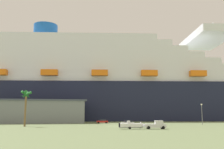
{
  "coord_description": "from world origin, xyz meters",
  "views": [
    {
      "loc": [
        -13.58,
        -82.05,
        4.21
      ],
      "look_at": [
        4.22,
        33.17,
        21.58
      ],
      "focal_mm": 41.26,
      "sensor_mm": 36.0,
      "label": 1
    }
  ],
  "objects_px": {
    "pickup_truck": "(156,125)",
    "palm_tree": "(26,98)",
    "small_boat_on_trailer": "(133,125)",
    "cruise_ship": "(97,88)",
    "parked_car_red_hatchback": "(103,121)",
    "street_lamp": "(202,111)",
    "parked_car_silver_sedan": "(128,123)"
  },
  "relations": [
    {
      "from": "palm_tree",
      "to": "street_lamp",
      "type": "height_order",
      "value": "palm_tree"
    },
    {
      "from": "cruise_ship",
      "to": "pickup_truck",
      "type": "relative_size",
      "value": 43.76
    },
    {
      "from": "cruise_ship",
      "to": "pickup_truck",
      "type": "bearing_deg",
      "value": -84.14
    },
    {
      "from": "pickup_truck",
      "to": "palm_tree",
      "type": "height_order",
      "value": "palm_tree"
    },
    {
      "from": "parked_car_red_hatchback",
      "to": "small_boat_on_trailer",
      "type": "bearing_deg",
      "value": -84.37
    },
    {
      "from": "palm_tree",
      "to": "parked_car_silver_sedan",
      "type": "distance_m",
      "value": 34.53
    },
    {
      "from": "street_lamp",
      "to": "parked_car_silver_sedan",
      "type": "height_order",
      "value": "street_lamp"
    },
    {
      "from": "cruise_ship",
      "to": "small_boat_on_trailer",
      "type": "height_order",
      "value": "cruise_ship"
    },
    {
      "from": "street_lamp",
      "to": "parked_car_silver_sedan",
      "type": "bearing_deg",
      "value": 177.43
    },
    {
      "from": "palm_tree",
      "to": "parked_car_silver_sedan",
      "type": "bearing_deg",
      "value": 7.08
    },
    {
      "from": "small_boat_on_trailer",
      "to": "parked_car_silver_sedan",
      "type": "distance_m",
      "value": 21.37
    },
    {
      "from": "cruise_ship",
      "to": "small_boat_on_trailer",
      "type": "xyz_separation_m",
      "value": [
        2.14,
        -77.68,
        -17.32
      ]
    },
    {
      "from": "palm_tree",
      "to": "parked_car_silver_sedan",
      "type": "relative_size",
      "value": 2.48
    },
    {
      "from": "pickup_truck",
      "to": "cruise_ship",
      "type": "bearing_deg",
      "value": 95.86
    },
    {
      "from": "small_boat_on_trailer",
      "to": "palm_tree",
      "type": "xyz_separation_m",
      "value": [
        -30.25,
        17.0,
        7.82
      ]
    },
    {
      "from": "street_lamp",
      "to": "palm_tree",
      "type": "bearing_deg",
      "value": -177.21
    },
    {
      "from": "small_boat_on_trailer",
      "to": "cruise_ship",
      "type": "bearing_deg",
      "value": 91.58
    },
    {
      "from": "cruise_ship",
      "to": "pickup_truck",
      "type": "height_order",
      "value": "cruise_ship"
    },
    {
      "from": "pickup_truck",
      "to": "parked_car_silver_sedan",
      "type": "height_order",
      "value": "pickup_truck"
    },
    {
      "from": "small_boat_on_trailer",
      "to": "parked_car_red_hatchback",
      "type": "relative_size",
      "value": 1.6
    },
    {
      "from": "palm_tree",
      "to": "cruise_ship",
      "type": "bearing_deg",
      "value": 65.14
    },
    {
      "from": "parked_car_red_hatchback",
      "to": "palm_tree",
      "type": "bearing_deg",
      "value": -142.78
    },
    {
      "from": "parked_car_silver_sedan",
      "to": "parked_car_red_hatchback",
      "type": "bearing_deg",
      "value": 112.86
    },
    {
      "from": "pickup_truck",
      "to": "parked_car_red_hatchback",
      "type": "height_order",
      "value": "pickup_truck"
    },
    {
      "from": "palm_tree",
      "to": "parked_car_red_hatchback",
      "type": "relative_size",
      "value": 2.33
    },
    {
      "from": "small_boat_on_trailer",
      "to": "pickup_truck",
      "type": "bearing_deg",
      "value": -8.8
    },
    {
      "from": "small_boat_on_trailer",
      "to": "street_lamp",
      "type": "xyz_separation_m",
      "value": [
        30.03,
        19.94,
        3.9
      ]
    },
    {
      "from": "cruise_ship",
      "to": "palm_tree",
      "type": "distance_m",
      "value": 67.54
    },
    {
      "from": "cruise_ship",
      "to": "parked_car_red_hatchback",
      "type": "height_order",
      "value": "cruise_ship"
    },
    {
      "from": "pickup_truck",
      "to": "palm_tree",
      "type": "xyz_separation_m",
      "value": [
        -36.18,
        17.92,
        7.74
      ]
    },
    {
      "from": "pickup_truck",
      "to": "small_boat_on_trailer",
      "type": "height_order",
      "value": "pickup_truck"
    },
    {
      "from": "pickup_truck",
      "to": "street_lamp",
      "type": "height_order",
      "value": "street_lamp"
    }
  ]
}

